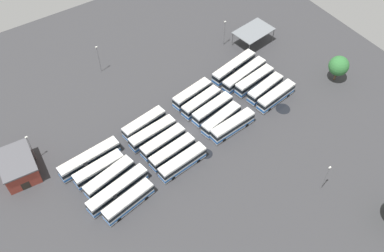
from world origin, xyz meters
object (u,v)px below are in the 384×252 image
(lamp_post_by_building, at_px, (224,32))
(bus_row1_slot4, at_px, (144,124))
(bus_row2_slot4, at_px, (192,94))
(bus_row3_slot3, at_px, (244,75))
(maintenance_shelter, at_px, (254,31))
(lamp_post_far_corner, at_px, (31,147))
(bus_row2_slot1, at_px, (221,119))
(lamp_post_near_entrance, at_px, (326,177))
(bus_row1_slot1, at_px, (172,152))
(depot_building, at_px, (18,167))
(bus_row2_slot0, at_px, (233,126))
(bus_row0_slot4, at_px, (89,159))
(bus_row3_slot4, at_px, (234,68))
(bus_row0_slot0, at_px, (128,201))
(bus_row1_slot0, at_px, (182,162))
(bus_row0_slot2, at_px, (109,178))
(bus_row1_slot2, at_px, (163,142))
(bus_row3_slot0, at_px, (276,96))
(bus_row2_slot3, at_px, (201,102))
(bus_row3_slot1, at_px, (265,89))
(lamp_post_mid_lot, at_px, (99,58))
(bus_row1_slot3, at_px, (153,133))
(bus_row0_slot1, at_px, (118,190))
(tree_south_edge, at_px, (339,66))
(bus_row0_slot3, at_px, (99,169))

(lamp_post_by_building, bearing_deg, bus_row1_slot4, -156.31)
(bus_row2_slot4, bearing_deg, bus_row3_slot3, -6.40)
(maintenance_shelter, height_order, lamp_post_far_corner, lamp_post_far_corner)
(bus_row2_slot1, bearing_deg, lamp_post_near_entrance, -74.21)
(bus_row1_slot1, relative_size, depot_building, 1.13)
(bus_row3_slot3, xyz_separation_m, maintenance_shelter, (11.51, 10.70, 2.32))
(maintenance_shelter, relative_size, lamp_post_near_entrance, 1.48)
(bus_row2_slot0, distance_m, bus_row3_slot3, 17.58)
(bus_row3_slot3, bearing_deg, bus_row0_slot4, -176.89)
(bus_row3_slot4, bearing_deg, bus_row3_slot3, -83.04)
(bus_row0_slot0, relative_size, depot_building, 1.16)
(bus_row1_slot0, relative_size, bus_row3_slot3, 0.82)
(bus_row0_slot0, height_order, bus_row0_slot2, same)
(bus_row1_slot2, xyz_separation_m, lamp_post_near_entrance, (22.31, -27.77, 2.38))
(depot_building, xyz_separation_m, lamp_post_far_corner, (4.01, 1.89, 1.89))
(bus_row1_slot2, distance_m, bus_row3_slot0, 30.89)
(bus_row2_slot3, bearing_deg, bus_row2_slot1, -83.59)
(bus_row3_slot1, relative_size, lamp_post_mid_lot, 1.35)
(bus_row1_slot3, xyz_separation_m, depot_building, (-28.67, 7.49, 0.59))
(bus_row2_slot1, relative_size, bus_row3_slot1, 1.00)
(lamp_post_far_corner, bearing_deg, bus_row1_slot3, -20.83)
(bus_row2_slot4, bearing_deg, lamp_post_mid_lot, 123.28)
(bus_row0_slot4, distance_m, bus_row3_slot1, 46.19)
(bus_row3_slot1, height_order, lamp_post_by_building, lamp_post_by_building)
(bus_row2_slot0, distance_m, depot_building, 48.04)
(bus_row3_slot1, relative_size, lamp_post_by_building, 1.42)
(bus_row3_slot0, bearing_deg, bus_row2_slot3, 153.02)
(lamp_post_far_corner, bearing_deg, bus_row1_slot4, -13.33)
(bus_row0_slot4, height_order, bus_row1_slot3, same)
(bus_row0_slot0, bearing_deg, bus_row3_slot4, 25.75)
(bus_row3_slot4, height_order, depot_building, depot_building)
(bus_row2_slot1, bearing_deg, bus_row3_slot0, -4.76)
(bus_row1_slot1, xyz_separation_m, bus_row2_slot4, (13.59, 12.53, -0.00))
(bus_row0_slot4, distance_m, bus_row2_slot3, 29.95)
(bus_row2_slot0, xyz_separation_m, bus_row2_slot1, (-1.07, 3.04, -0.00))
(bus_row2_slot4, distance_m, bus_row3_slot0, 20.72)
(depot_building, bearing_deg, bus_row0_slot0, -52.10)
(bus_row1_slot4, bearing_deg, bus_row0_slot1, -136.62)
(bus_row2_slot1, xyz_separation_m, bus_row3_slot1, (15.23, 2.20, -0.00))
(lamp_post_mid_lot, distance_m, tree_south_edge, 61.56)
(bus_row0_slot1, height_order, bus_row3_slot1, same)
(lamp_post_mid_lot, bearing_deg, tree_south_edge, -36.49)
(bus_row1_slot3, height_order, bus_row2_slot3, same)
(bus_row0_slot1, xyz_separation_m, bus_row1_slot1, (14.54, 2.02, -0.00))
(bus_row1_slot1, distance_m, maintenance_shelter, 45.55)
(bus_row3_slot3, bearing_deg, bus_row2_slot3, -172.73)
(lamp_post_near_entrance, bearing_deg, lamp_post_mid_lot, 111.31)
(bus_row3_slot0, bearing_deg, bus_row1_slot4, 162.24)
(bus_row3_slot1, distance_m, lamp_post_mid_lot, 43.46)
(bus_row0_slot3, distance_m, bus_row3_slot3, 44.43)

